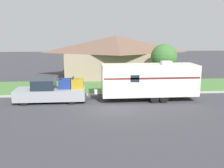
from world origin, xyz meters
TOP-DOWN VIEW (x-y plane):
  - ground_plane at (0.00, 0.00)m, footprint 120.00×120.00m
  - curb_strip at (0.00, 3.75)m, footprint 80.00×0.30m
  - lawn_strip at (0.00, 7.40)m, footprint 80.00×7.00m
  - house_across_street at (1.87, 13.53)m, footprint 13.47×7.19m
  - pickup_truck at (-4.57, 1.86)m, footprint 5.72×2.08m
  - travel_trailer at (3.52, 1.86)m, footprint 9.05×2.48m
  - mailbox at (6.31, 4.36)m, footprint 0.48×0.20m
  - tree_in_yard at (6.51, 7.90)m, footprint 2.82×2.82m

SIDE VIEW (x-z plane):
  - ground_plane at x=0.00m, z-range 0.00..0.00m
  - lawn_strip at x=0.00m, z-range 0.00..0.03m
  - curb_strip at x=0.00m, z-range 0.00..0.14m
  - pickup_truck at x=-4.57m, z-range -0.13..1.89m
  - mailbox at x=6.31m, z-range 0.35..1.66m
  - travel_trailer at x=3.52m, z-range 0.09..3.36m
  - house_across_street at x=1.87m, z-range 0.10..5.34m
  - tree_in_yard at x=6.51m, z-range 0.80..5.23m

